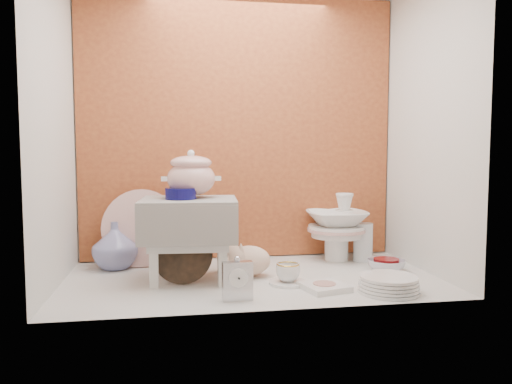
{
  "coord_description": "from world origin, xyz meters",
  "views": [
    {
      "loc": [
        -0.38,
        -2.36,
        0.62
      ],
      "look_at": [
        0.02,
        0.02,
        0.42
      ],
      "focal_mm": 35.08,
      "sensor_mm": 36.0,
      "label": 1
    }
  ],
  "objects_px": {
    "gold_rim_teacup": "(288,272)",
    "dinner_plate_stack": "(389,284)",
    "mantel_clock": "(237,279)",
    "blue_white_vase": "(115,246)",
    "porcelain_tower": "(337,227)",
    "floral_platter": "(141,228)",
    "step_stool": "(189,240)",
    "crystal_bowl": "(386,265)",
    "plush_pig": "(249,260)",
    "soup_tureen": "(191,174)"
  },
  "relations": [
    {
      "from": "gold_rim_teacup",
      "to": "dinner_plate_stack",
      "type": "bearing_deg",
      "value": -27.32
    },
    {
      "from": "mantel_clock",
      "to": "gold_rim_teacup",
      "type": "height_order",
      "value": "mantel_clock"
    },
    {
      "from": "blue_white_vase",
      "to": "dinner_plate_stack",
      "type": "bearing_deg",
      "value": -28.02
    },
    {
      "from": "blue_white_vase",
      "to": "porcelain_tower",
      "type": "distance_m",
      "value": 1.22
    },
    {
      "from": "porcelain_tower",
      "to": "gold_rim_teacup",
      "type": "bearing_deg",
      "value": -130.55
    },
    {
      "from": "floral_platter",
      "to": "dinner_plate_stack",
      "type": "xyz_separation_m",
      "value": [
        1.1,
        -0.7,
        -0.17
      ]
    },
    {
      "from": "step_stool",
      "to": "gold_rim_teacup",
      "type": "bearing_deg",
      "value": -14.53
    },
    {
      "from": "dinner_plate_stack",
      "to": "crystal_bowl",
      "type": "distance_m",
      "value": 0.4
    },
    {
      "from": "plush_pig",
      "to": "dinner_plate_stack",
      "type": "bearing_deg",
      "value": -48.56
    },
    {
      "from": "step_stool",
      "to": "floral_platter",
      "type": "distance_m",
      "value": 0.42
    },
    {
      "from": "soup_tureen",
      "to": "step_stool",
      "type": "bearing_deg",
      "value": -105.14
    },
    {
      "from": "step_stool",
      "to": "porcelain_tower",
      "type": "xyz_separation_m",
      "value": [
        0.84,
        0.3,
        -0.0
      ]
    },
    {
      "from": "gold_rim_teacup",
      "to": "crystal_bowl",
      "type": "bearing_deg",
      "value": 16.01
    },
    {
      "from": "floral_platter",
      "to": "porcelain_tower",
      "type": "distance_m",
      "value": 1.08
    },
    {
      "from": "blue_white_vase",
      "to": "porcelain_tower",
      "type": "xyz_separation_m",
      "value": [
        1.21,
        0.01,
        0.07
      ]
    },
    {
      "from": "blue_white_vase",
      "to": "plush_pig",
      "type": "height_order",
      "value": "blue_white_vase"
    },
    {
      "from": "mantel_clock",
      "to": "gold_rim_teacup",
      "type": "bearing_deg",
      "value": 35.79
    },
    {
      "from": "soup_tureen",
      "to": "floral_platter",
      "type": "height_order",
      "value": "soup_tureen"
    },
    {
      "from": "blue_white_vase",
      "to": "plush_pig",
      "type": "relative_size",
      "value": 0.89
    },
    {
      "from": "plush_pig",
      "to": "gold_rim_teacup",
      "type": "relative_size",
      "value": 2.49
    },
    {
      "from": "blue_white_vase",
      "to": "gold_rim_teacup",
      "type": "xyz_separation_m",
      "value": [
        0.83,
        -0.45,
        -0.07
      ]
    },
    {
      "from": "step_stool",
      "to": "dinner_plate_stack",
      "type": "distance_m",
      "value": 0.94
    },
    {
      "from": "crystal_bowl",
      "to": "porcelain_tower",
      "type": "bearing_deg",
      "value": 120.18
    },
    {
      "from": "mantel_clock",
      "to": "dinner_plate_stack",
      "type": "height_order",
      "value": "mantel_clock"
    },
    {
      "from": "soup_tureen",
      "to": "gold_rim_teacup",
      "type": "relative_size",
      "value": 2.45
    },
    {
      "from": "mantel_clock",
      "to": "plush_pig",
      "type": "xyz_separation_m",
      "value": [
        0.1,
        0.38,
        -0.01
      ]
    },
    {
      "from": "plush_pig",
      "to": "gold_rim_teacup",
      "type": "height_order",
      "value": "plush_pig"
    },
    {
      "from": "floral_platter",
      "to": "blue_white_vase",
      "type": "relative_size",
      "value": 1.7
    },
    {
      "from": "mantel_clock",
      "to": "crystal_bowl",
      "type": "distance_m",
      "value": 0.9
    },
    {
      "from": "blue_white_vase",
      "to": "gold_rim_teacup",
      "type": "distance_m",
      "value": 0.94
    },
    {
      "from": "gold_rim_teacup",
      "to": "porcelain_tower",
      "type": "distance_m",
      "value": 0.61
    },
    {
      "from": "soup_tureen",
      "to": "blue_white_vase",
      "type": "xyz_separation_m",
      "value": [
        -0.39,
        0.24,
        -0.39
      ]
    },
    {
      "from": "mantel_clock",
      "to": "porcelain_tower",
      "type": "height_order",
      "value": "porcelain_tower"
    },
    {
      "from": "soup_tureen",
      "to": "floral_platter",
      "type": "xyz_separation_m",
      "value": [
        -0.26,
        0.29,
        -0.3
      ]
    },
    {
      "from": "floral_platter",
      "to": "plush_pig",
      "type": "xyz_separation_m",
      "value": [
        0.54,
        -0.32,
        -0.12
      ]
    },
    {
      "from": "gold_rim_teacup",
      "to": "dinner_plate_stack",
      "type": "xyz_separation_m",
      "value": [
        0.4,
        -0.21,
        -0.02
      ]
    },
    {
      "from": "dinner_plate_stack",
      "to": "blue_white_vase",
      "type": "bearing_deg",
      "value": 151.98
    },
    {
      "from": "floral_platter",
      "to": "soup_tureen",
      "type": "bearing_deg",
      "value": -47.75
    },
    {
      "from": "soup_tureen",
      "to": "floral_platter",
      "type": "relative_size",
      "value": 0.65
    },
    {
      "from": "step_stool",
      "to": "blue_white_vase",
      "type": "relative_size",
      "value": 1.83
    },
    {
      "from": "mantel_clock",
      "to": "soup_tureen",
      "type": "bearing_deg",
      "value": 109.35
    },
    {
      "from": "plush_pig",
      "to": "dinner_plate_stack",
      "type": "relative_size",
      "value": 1.04
    },
    {
      "from": "soup_tureen",
      "to": "mantel_clock",
      "type": "distance_m",
      "value": 0.61
    },
    {
      "from": "floral_platter",
      "to": "gold_rim_teacup",
      "type": "distance_m",
      "value": 0.86
    },
    {
      "from": "blue_white_vase",
      "to": "gold_rim_teacup",
      "type": "bearing_deg",
      "value": -28.36
    },
    {
      "from": "crystal_bowl",
      "to": "soup_tureen",
      "type": "bearing_deg",
      "value": 177.53
    },
    {
      "from": "plush_pig",
      "to": "step_stool",
      "type": "bearing_deg",
      "value": 167.31
    },
    {
      "from": "soup_tureen",
      "to": "mantel_clock",
      "type": "xyz_separation_m",
      "value": [
        0.17,
        -0.42,
        -0.42
      ]
    },
    {
      "from": "mantel_clock",
      "to": "gold_rim_teacup",
      "type": "xyz_separation_m",
      "value": [
        0.26,
        0.21,
        -0.03
      ]
    },
    {
      "from": "crystal_bowl",
      "to": "floral_platter",
      "type": "bearing_deg",
      "value": 165.27
    }
  ]
}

